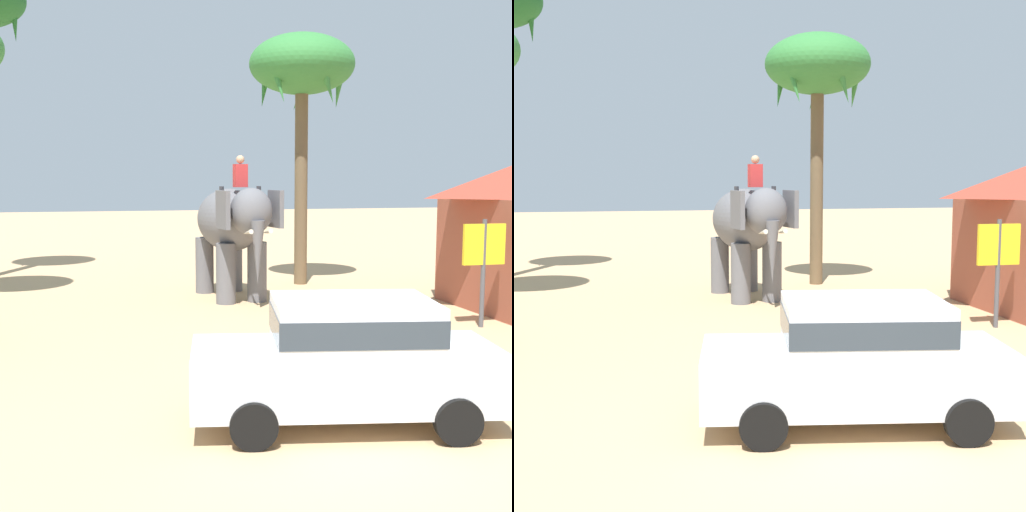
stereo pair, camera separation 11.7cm
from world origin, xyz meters
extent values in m
plane|color=tan|center=(0.00, 0.00, 0.00)|extent=(120.00, 120.00, 0.00)
cube|color=white|center=(0.09, 0.38, 0.68)|extent=(4.33, 2.39, 0.76)
cube|color=white|center=(0.19, 0.36, 1.38)|extent=(2.34, 1.90, 0.64)
cube|color=#2D3842|center=(0.19, 0.36, 1.38)|extent=(2.36, 1.93, 0.35)
cylinder|color=black|center=(-1.31, -0.24, 0.30)|extent=(0.62, 0.28, 0.60)
cylinder|color=black|center=(-1.01, 1.44, 0.30)|extent=(0.62, 0.28, 0.60)
cylinder|color=black|center=(1.19, -0.68, 0.30)|extent=(0.62, 0.28, 0.60)
cylinder|color=black|center=(1.49, 0.99, 0.30)|extent=(0.62, 0.28, 0.60)
ellipsoid|color=slate|center=(0.52, 10.39, 2.15)|extent=(2.03, 3.30, 1.70)
cylinder|color=slate|center=(1.09, 9.53, 0.80)|extent=(0.52, 0.52, 1.60)
cylinder|color=slate|center=(0.22, 9.40, 0.80)|extent=(0.52, 0.52, 1.60)
cylinder|color=slate|center=(0.82, 11.37, 0.80)|extent=(0.52, 0.52, 1.60)
cylinder|color=slate|center=(-0.05, 11.24, 0.80)|extent=(0.52, 0.52, 1.60)
ellipsoid|color=slate|center=(0.75, 8.78, 2.45)|extent=(1.23, 1.15, 1.20)
cube|color=slate|center=(1.45, 8.98, 2.50)|extent=(0.23, 0.81, 0.96)
cube|color=slate|center=(0.03, 8.77, 2.50)|extent=(0.23, 0.81, 0.96)
cone|color=slate|center=(0.82, 8.33, 1.45)|extent=(0.41, 0.41, 1.60)
cone|color=beige|center=(1.07, 8.42, 1.95)|extent=(0.20, 0.57, 0.21)
cone|color=beige|center=(0.55, 8.34, 1.95)|extent=(0.20, 0.57, 0.21)
cube|color=red|center=(0.64, 9.54, 3.35)|extent=(0.37, 0.29, 0.60)
sphere|color=tan|center=(0.64, 9.54, 3.77)|extent=(0.22, 0.22, 0.22)
cylinder|color=#333338|center=(1.16, 9.62, 2.80)|extent=(0.12, 0.12, 0.55)
cylinder|color=#333338|center=(0.13, 9.47, 2.80)|extent=(0.12, 0.12, 0.55)
cylinder|color=brown|center=(3.12, 12.18, 3.25)|extent=(0.40, 0.40, 6.50)
ellipsoid|color=#337A38|center=(3.12, 12.18, 6.70)|extent=(3.20, 3.20, 1.80)
cone|color=#337A38|center=(4.32, 12.18, 6.20)|extent=(0.40, 0.92, 1.64)
cone|color=#337A38|center=(3.49, 13.32, 6.20)|extent=(0.91, 0.57, 1.67)
cone|color=#337A38|center=(2.15, 12.89, 6.20)|extent=(0.73, 0.83, 1.69)
cone|color=#337A38|center=(2.15, 11.48, 6.20)|extent=(0.73, 0.83, 1.69)
cone|color=#337A38|center=(3.49, 11.04, 6.20)|extent=(0.91, 0.57, 1.67)
cone|color=#1E5B28|center=(-5.43, 15.89, 8.46)|extent=(0.40, 0.92, 1.64)
cylinder|color=#4C4C51|center=(5.19, 5.29, 1.20)|extent=(0.10, 0.10, 2.40)
cube|color=yellow|center=(5.19, 5.29, 1.85)|extent=(1.00, 0.08, 0.90)
camera|label=1|loc=(-3.16, -8.06, 3.32)|focal=48.04mm
camera|label=2|loc=(-3.05, -8.09, 3.32)|focal=48.04mm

